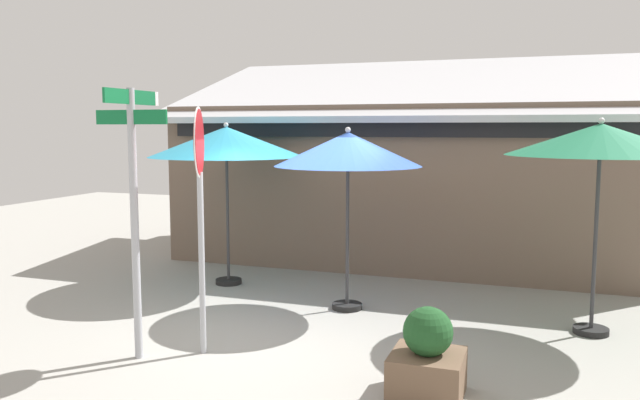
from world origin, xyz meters
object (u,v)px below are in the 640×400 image
stop_sign (200,182)px  patio_umbrella_teal_left (226,143)px  sidewalk_planter (427,360)px  street_sign_post (134,195)px  patio_umbrella_forest_green_right (600,141)px  patio_umbrella_royal_blue_center (348,150)px

stop_sign → patio_umbrella_teal_left: bearing=112.5°
patio_umbrella_teal_left → sidewalk_planter: bearing=-40.6°
street_sign_post → stop_sign: 0.74m
stop_sign → patio_umbrella_forest_green_right: (4.35, 2.27, 0.45)m
stop_sign → sidewalk_planter: bearing=-7.1°
patio_umbrella_forest_green_right → sidewalk_planter: (-1.66, -2.61, -2.09)m
street_sign_post → sidewalk_planter: (3.31, 0.04, -1.52)m
sidewalk_planter → patio_umbrella_royal_blue_center: bearing=121.7°
street_sign_post → patio_umbrella_teal_left: 3.54m
stop_sign → patio_umbrella_royal_blue_center: size_ratio=1.09×
street_sign_post → stop_sign: (0.62, 0.38, 0.13)m
stop_sign → sidewalk_planter: (2.69, -0.34, -1.64)m
patio_umbrella_royal_blue_center → sidewalk_planter: patio_umbrella_royal_blue_center is taller
stop_sign → patio_umbrella_forest_green_right: bearing=27.6°
patio_umbrella_teal_left → sidewalk_planter: size_ratio=3.02×
patio_umbrella_teal_left → patio_umbrella_royal_blue_center: patio_umbrella_teal_left is taller
patio_umbrella_forest_green_right → patio_umbrella_teal_left: bearing=172.0°
patio_umbrella_teal_left → patio_umbrella_forest_green_right: bearing=-8.0°
patio_umbrella_royal_blue_center → stop_sign: bearing=-114.8°
stop_sign → patio_umbrella_forest_green_right: 4.93m
street_sign_post → patio_umbrella_forest_green_right: size_ratio=1.11×
street_sign_post → stop_sign: bearing=31.3°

